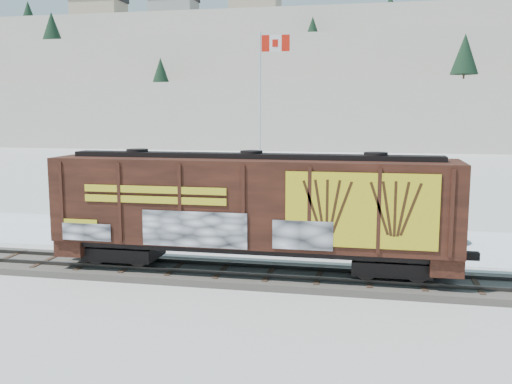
% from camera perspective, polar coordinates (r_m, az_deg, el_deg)
% --- Properties ---
extents(ground, '(500.00, 500.00, 0.00)m').
position_cam_1_polar(ground, '(24.00, -3.34, -8.42)').
color(ground, white).
rests_on(ground, ground).
extents(rail_track, '(50.00, 3.40, 0.43)m').
position_cam_1_polar(rail_track, '(23.96, -3.34, -8.08)').
color(rail_track, '#59544C').
rests_on(rail_track, ground).
extents(parking_strip, '(40.00, 8.00, 0.03)m').
position_cam_1_polar(parking_strip, '(31.08, 0.23, -4.56)').
color(parking_strip, white).
rests_on(parking_strip, ground).
extents(hillside, '(360.00, 110.00, 93.00)m').
position_cam_1_polar(hillside, '(162.32, 9.61, 10.60)').
color(hillside, white).
rests_on(hillside, ground).
extents(hopper_railcar, '(16.21, 3.06, 4.71)m').
position_cam_1_polar(hopper_railcar, '(23.04, -0.45, -1.36)').
color(hopper_railcar, black).
rests_on(hopper_railcar, rail_track).
extents(flagpole, '(2.30, 0.90, 11.67)m').
position_cam_1_polar(flagpole, '(36.16, 0.57, 4.12)').
color(flagpole, silver).
rests_on(flagpole, ground).
extents(car_silver, '(4.58, 2.07, 1.52)m').
position_cam_1_polar(car_silver, '(31.39, -13.68, -3.22)').
color(car_silver, '#AFB2B7').
rests_on(car_silver, parking_strip).
extents(car_white, '(5.04, 3.02, 1.57)m').
position_cam_1_polar(car_white, '(31.80, -1.25, -2.80)').
color(car_white, white).
rests_on(car_white, parking_strip).
extents(car_dark, '(5.41, 2.50, 1.53)m').
position_cam_1_polar(car_dark, '(31.16, 15.59, -3.37)').
color(car_dark, '#21252A').
rests_on(car_dark, parking_strip).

